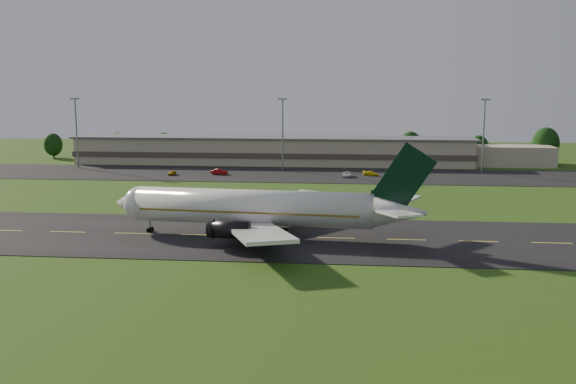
# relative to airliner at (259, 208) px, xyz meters

# --- Properties ---
(ground) EXTENTS (360.00, 360.00, 0.00)m
(ground) POSITION_rel_airliner_xyz_m (-9.72, 0.07, -4.66)
(ground) COLOR #224010
(ground) RESTS_ON ground
(taxiway) EXTENTS (220.00, 30.00, 0.10)m
(taxiway) POSITION_rel_airliner_xyz_m (-9.72, 0.07, -4.61)
(taxiway) COLOR black
(taxiway) RESTS_ON ground
(apron) EXTENTS (260.00, 30.00, 0.10)m
(apron) POSITION_rel_airliner_xyz_m (-9.72, 72.07, -4.61)
(apron) COLOR black
(apron) RESTS_ON ground
(airliner) EXTENTS (51.28, 42.03, 15.57)m
(airliner) POSITION_rel_airliner_xyz_m (0.00, 0.00, 0.00)
(airliner) COLOR white
(airliner) RESTS_ON ground
(terminal) EXTENTS (145.00, 16.00, 8.40)m
(terminal) POSITION_rel_airliner_xyz_m (-3.32, 96.26, -0.67)
(terminal) COLOR #B9AD8D
(terminal) RESTS_ON ground
(light_mast_west) EXTENTS (2.40, 1.20, 20.35)m
(light_mast_west) POSITION_rel_airliner_xyz_m (-64.72, 80.07, 8.08)
(light_mast_west) COLOR gray
(light_mast_west) RESTS_ON ground
(light_mast_centre) EXTENTS (2.40, 1.20, 20.35)m
(light_mast_centre) POSITION_rel_airliner_xyz_m (-4.72, 80.07, 8.08)
(light_mast_centre) COLOR gray
(light_mast_centre) RESTS_ON ground
(light_mast_east) EXTENTS (2.40, 1.20, 20.35)m
(light_mast_east) POSITION_rel_airliner_xyz_m (50.28, 80.07, 8.08)
(light_mast_east) COLOR gray
(light_mast_east) RESTS_ON ground
(tree_line) EXTENTS (195.50, 8.48, 11.15)m
(tree_line) POSITION_rel_airliner_xyz_m (29.64, 105.20, 0.39)
(tree_line) COLOR black
(tree_line) RESTS_ON ground
(service_vehicle_a) EXTENTS (1.80, 3.56, 1.16)m
(service_vehicle_a) POSITION_rel_airliner_xyz_m (-33.24, 67.81, -3.98)
(service_vehicle_a) COLOR #BF8C0B
(service_vehicle_a) RESTS_ON apron
(service_vehicle_b) EXTENTS (4.54, 1.66, 1.49)m
(service_vehicle_b) POSITION_rel_airliner_xyz_m (-20.79, 70.02, -3.82)
(service_vehicle_b) COLOR #990B0A
(service_vehicle_b) RESTS_ON apron
(service_vehicle_c) EXTENTS (2.33, 4.84, 1.33)m
(service_vehicle_c) POSITION_rel_airliner_xyz_m (13.57, 68.92, -3.90)
(service_vehicle_c) COLOR silver
(service_vehicle_c) RESTS_ON apron
(service_vehicle_d) EXTENTS (4.64, 3.22, 1.25)m
(service_vehicle_d) POSITION_rel_airliner_xyz_m (19.83, 71.62, -3.94)
(service_vehicle_d) COLOR yellow
(service_vehicle_d) RESTS_ON apron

